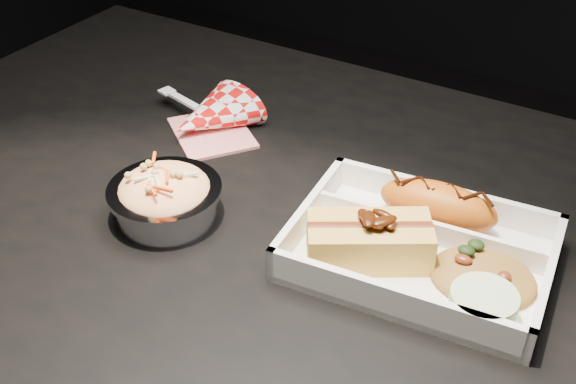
{
  "coord_description": "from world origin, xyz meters",
  "views": [
    {
      "loc": [
        0.3,
        -0.51,
        1.23
      ],
      "look_at": [
        0.0,
        -0.01,
        0.81
      ],
      "focal_mm": 45.0,
      "sensor_mm": 36.0,
      "label": 1
    }
  ],
  "objects_px": {
    "foil_coleslaw_cup": "(165,195)",
    "napkin_fork": "(209,117)",
    "fried_pastry": "(438,205)",
    "hotdog": "(369,238)",
    "food_tray": "(420,253)",
    "dining_table": "(290,296)"
  },
  "relations": [
    {
      "from": "foil_coleslaw_cup",
      "to": "napkin_fork",
      "type": "distance_m",
      "value": 0.19
    },
    {
      "from": "fried_pastry",
      "to": "napkin_fork",
      "type": "xyz_separation_m",
      "value": [
        -0.33,
        0.05,
        -0.02
      ]
    },
    {
      "from": "dining_table",
      "to": "fried_pastry",
      "type": "height_order",
      "value": "fried_pastry"
    },
    {
      "from": "food_tray",
      "to": "foil_coleslaw_cup",
      "type": "distance_m",
      "value": 0.27
    },
    {
      "from": "dining_table",
      "to": "fried_pastry",
      "type": "xyz_separation_m",
      "value": [
        0.13,
        0.08,
        0.12
      ]
    },
    {
      "from": "food_tray",
      "to": "hotdog",
      "type": "xyz_separation_m",
      "value": [
        -0.04,
        -0.03,
        0.02
      ]
    },
    {
      "from": "dining_table",
      "to": "fried_pastry",
      "type": "bearing_deg",
      "value": 33.49
    },
    {
      "from": "hotdog",
      "to": "foil_coleslaw_cup",
      "type": "bearing_deg",
      "value": 159.62
    },
    {
      "from": "fried_pastry",
      "to": "napkin_fork",
      "type": "distance_m",
      "value": 0.33
    },
    {
      "from": "foil_coleslaw_cup",
      "to": "napkin_fork",
      "type": "xyz_separation_m",
      "value": [
        -0.07,
        0.18,
        -0.01
      ]
    },
    {
      "from": "foil_coleslaw_cup",
      "to": "napkin_fork",
      "type": "bearing_deg",
      "value": 112.01
    },
    {
      "from": "food_tray",
      "to": "napkin_fork",
      "type": "relative_size",
      "value": 1.48
    },
    {
      "from": "food_tray",
      "to": "fried_pastry",
      "type": "height_order",
      "value": "fried_pastry"
    },
    {
      "from": "dining_table",
      "to": "fried_pastry",
      "type": "distance_m",
      "value": 0.2
    },
    {
      "from": "dining_table",
      "to": "hotdog",
      "type": "relative_size",
      "value": 9.03
    },
    {
      "from": "fried_pastry",
      "to": "hotdog",
      "type": "height_order",
      "value": "hotdog"
    },
    {
      "from": "food_tray",
      "to": "hotdog",
      "type": "distance_m",
      "value": 0.06
    },
    {
      "from": "napkin_fork",
      "to": "fried_pastry",
      "type": "bearing_deg",
      "value": 6.11
    },
    {
      "from": "food_tray",
      "to": "fried_pastry",
      "type": "distance_m",
      "value": 0.06
    },
    {
      "from": "food_tray",
      "to": "foil_coleslaw_cup",
      "type": "xyz_separation_m",
      "value": [
        -0.26,
        -0.07,
        0.02
      ]
    },
    {
      "from": "fried_pastry",
      "to": "hotdog",
      "type": "bearing_deg",
      "value": -113.35
    },
    {
      "from": "food_tray",
      "to": "foil_coleslaw_cup",
      "type": "relative_size",
      "value": 2.19
    }
  ]
}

